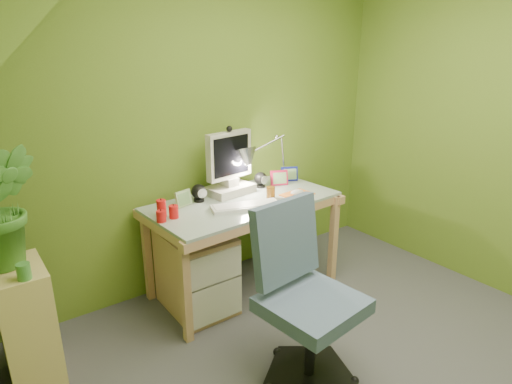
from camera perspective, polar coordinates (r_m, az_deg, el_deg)
wall_back at (r=3.18m, az=-6.46°, el=8.79°), size 3.20×0.01×2.40m
slope_ceiling at (r=1.26m, az=-10.82°, el=23.35°), size 1.10×3.20×1.10m
desk at (r=3.17m, az=-1.60°, el=-7.15°), size 1.38×0.75×0.72m
monitor at (r=3.10m, az=-3.60°, el=4.34°), size 0.40×0.27×0.51m
speaker_left at (r=3.01m, az=-7.64°, el=-0.11°), size 0.12×0.12×0.13m
speaker_right at (r=3.29m, az=0.62°, el=1.65°), size 0.12×0.12×0.12m
keyboard at (r=2.88m, az=-1.39°, el=-1.90°), size 0.49×0.28×0.02m
mousepad at (r=3.15m, az=5.49°, el=-0.31°), size 0.24×0.18×0.01m
mouse at (r=3.15m, az=5.50°, el=-0.03°), size 0.12×0.08×0.04m
amber_tumbler at (r=3.06m, az=1.96°, el=-0.06°), size 0.08×0.08×0.08m
candle_cluster at (r=2.75m, az=-12.14°, el=-2.38°), size 0.17×0.16×0.11m
photo_frame_red at (r=3.35m, az=3.09°, el=1.90°), size 0.13×0.07×0.12m
photo_frame_blue at (r=3.46m, az=4.47°, el=2.43°), size 0.13×0.08×0.12m
photo_frame_green at (r=2.94m, az=-9.66°, el=-0.85°), size 0.13×0.05×0.11m
desk_lamp at (r=3.35m, az=2.91°, el=5.92°), size 0.57×0.35×0.57m
side_ledge at (r=2.69m, az=-28.21°, el=-15.25°), size 0.25×0.39×0.67m
potted_plant at (r=2.46m, az=-30.70°, el=-1.76°), size 0.37×0.30×0.63m
green_cup at (r=2.38m, az=-28.56°, el=-9.29°), size 0.07×0.07×0.08m
task_chair at (r=2.31m, az=7.53°, el=-14.38°), size 0.59×0.59×0.97m
radiator at (r=3.77m, az=3.73°, el=-5.55°), size 0.41×0.21×0.39m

